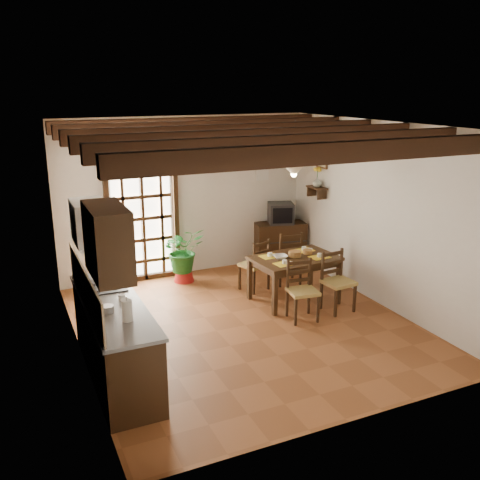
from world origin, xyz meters
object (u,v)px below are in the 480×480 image
dining_table (294,262)px  chair_near_right (337,292)px  potted_plant (183,250)px  chair_far_left (255,274)px  chair_near_left (302,301)px  chair_far_right (287,267)px  sideboard (280,243)px  pendant_lamp (294,169)px  kitchen_counter (114,338)px  crt_tv (281,213)px

dining_table → chair_near_right: (0.39, -0.64, -0.33)m
chair_near_right → potted_plant: potted_plant is taller
chair_near_right → chair_far_left: 1.49m
chair_near_left → chair_far_left: size_ratio=1.00×
chair_near_left → chair_far_right: 1.49m
chair_near_left → sideboard: 2.55m
chair_far_left → chair_far_right: (0.65, 0.06, 0.02)m
pendant_lamp → chair_far_left: bearing=125.4°
dining_table → pendant_lamp: size_ratio=1.64×
kitchen_counter → potted_plant: bearing=56.9°
kitchen_counter → dining_table: (3.06, 1.15, 0.15)m
chair_far_left → chair_near_left: bearing=75.4°
potted_plant → dining_table: bearing=-48.6°
dining_table → crt_tv: (0.66, 1.67, 0.37)m
potted_plant → kitchen_counter: bearing=-123.1°
kitchen_counter → crt_tv: kitchen_counter is taller
chair_near_left → pendant_lamp: (0.26, 0.80, 1.80)m
kitchen_counter → crt_tv: (3.72, 2.82, 0.51)m
chair_near_left → pendant_lamp: pendant_lamp is taller
chair_near_right → chair_far_right: 1.34m
dining_table → chair_far_left: size_ratio=1.57×
kitchen_counter → sideboard: bearing=37.2°
chair_near_right → crt_tv: size_ratio=1.64×
pendant_lamp → chair_near_left: bearing=-108.3°
chair_far_right → chair_near_left: bearing=76.5°
crt_tv → potted_plant: size_ratio=0.27×
kitchen_counter → chair_near_left: size_ratio=2.56×
chair_near_left → pendant_lamp: bearing=79.3°
potted_plant → pendant_lamp: pendant_lamp is taller
chair_near_right → chair_far_left: size_ratio=1.04×
dining_table → chair_near_left: bearing=-115.9°
chair_far_right → chair_near_right: bearing=102.5°
chair_far_right → potted_plant: bearing=-19.7°
chair_near_right → crt_tv: (0.27, 2.31, 0.70)m
kitchen_counter → potted_plant: size_ratio=1.10×
kitchen_counter → crt_tv: size_ratio=4.04×
crt_tv → chair_near_right: bearing=-77.8°
chair_far_right → sideboard: size_ratio=0.99×
chair_near_left → chair_near_right: bearing=12.8°
kitchen_counter → potted_plant: (1.73, 2.66, 0.10)m
chair_far_left → pendant_lamp: 1.92m
chair_far_right → sideboard: chair_far_right is taller
kitchen_counter → dining_table: kitchen_counter is taller
potted_plant → chair_near_right: bearing=-51.3°
kitchen_counter → chair_far_left: kitchen_counter is taller
crt_tv → sideboard: bearing=109.0°
chair_near_left → chair_far_left: chair_far_left is taller
sideboard → potted_plant: potted_plant is taller
chair_far_left → kitchen_counter: bearing=14.0°
kitchen_counter → chair_far_left: 3.23m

